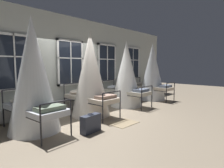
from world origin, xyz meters
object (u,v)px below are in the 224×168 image
at_px(suitcase_dark, 91,123).
at_px(cot_second, 33,76).
at_px(cot_third, 90,75).
at_px(cot_fifth, 152,72).
at_px(cot_fourth, 126,75).

bearing_deg(suitcase_dark, cot_second, 123.44).
bearing_deg(suitcase_dark, cot_third, 43.51).
xyz_separation_m(cot_fifth, suitcase_dark, (-4.98, -1.13, -1.07)).
xyz_separation_m(cot_fourth, suitcase_dark, (-3.02, -1.19, -1.03)).
xyz_separation_m(cot_second, suitcase_dark, (0.87, -1.12, -1.16)).
bearing_deg(cot_third, cot_fourth, -89.51).
relative_size(cot_second, cot_fifth, 1.07).
xyz_separation_m(cot_third, cot_fifth, (3.88, -0.08, -0.03)).
bearing_deg(cot_fourth, cot_third, 87.96).
bearing_deg(cot_third, suitcase_dark, 138.95).
height_order(cot_third, suitcase_dark, cot_third).
relative_size(cot_second, suitcase_dark, 4.99).
distance_m(cot_second, cot_fourth, 3.89).
height_order(cot_second, suitcase_dark, cot_second).
bearing_deg(cot_second, suitcase_dark, -143.58).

